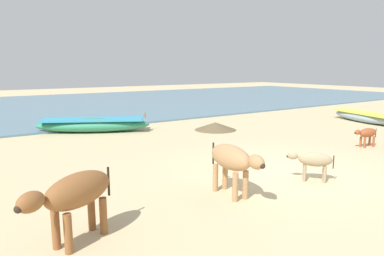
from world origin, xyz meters
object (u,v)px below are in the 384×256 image
Objects in this scene: fishing_boat_0 at (93,125)px; cow_adult_brown at (76,194)px; fishing_boat_2 at (364,117)px; calf_near_rust at (367,134)px; cow_second_adult_tan at (232,160)px; calf_far_dun at (313,160)px.

fishing_boat_0 is 2.93× the size of cow_adult_brown.
fishing_boat_2 is at bearing 168.96° from cow_adult_brown.
fishing_boat_2 is 3.90× the size of calf_near_rust.
cow_second_adult_tan is at bearing -61.66° from fishing_boat_0.
fishing_boat_0 is 2.80× the size of cow_second_adult_tan.
fishing_boat_0 is 8.54m from cow_second_adult_tan.
cow_adult_brown reaches higher than cow_second_adult_tan.
calf_near_rust is 6.57m from cow_second_adult_tan.
cow_adult_brown is 3.13m from cow_second_adult_tan.
calf_far_dun is at bearing 26.19° from calf_near_rust.
calf_far_dun is at bearing -49.59° from fishing_boat_2.
calf_near_rust is 1.07× the size of calf_far_dun.
fishing_boat_2 is at bearing -107.14° from calf_far_dun.
cow_adult_brown is at bearing -81.44° from fishing_boat_0.
cow_adult_brown reaches higher than calf_far_dun.
cow_adult_brown is 9.69m from calf_near_rust.
calf_near_rust is (6.53, -7.71, 0.15)m from fishing_boat_0.
cow_second_adult_tan is (3.12, 0.16, -0.01)m from cow_adult_brown.
calf_far_dun is at bearing 84.38° from cow_second_adult_tan.
cow_adult_brown reaches higher than fishing_boat_2.
cow_adult_brown is (-14.70, -3.95, 0.50)m from fishing_boat_2.
fishing_boat_0 reaches higher than calf_far_dun.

